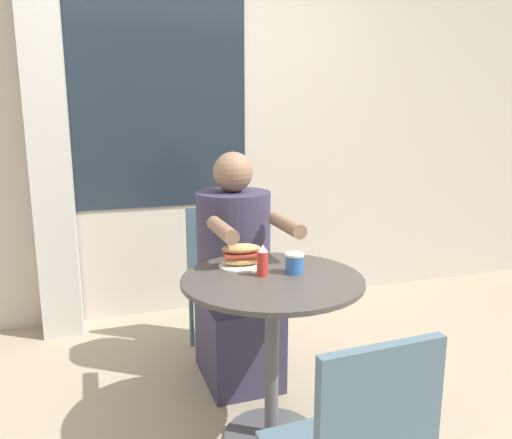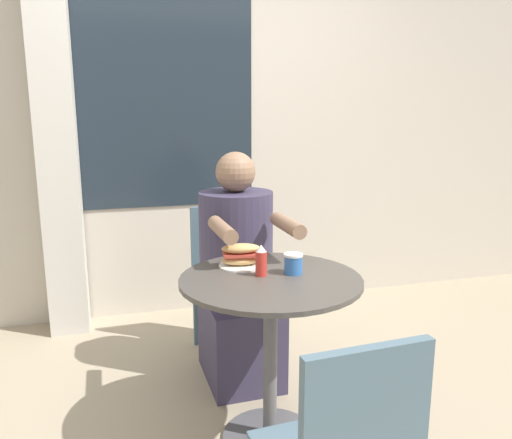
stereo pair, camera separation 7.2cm
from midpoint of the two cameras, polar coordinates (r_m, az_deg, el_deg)
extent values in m
plane|color=tan|center=(2.42, 2.50, -23.72)|extent=(8.00, 8.00, 0.00)
cube|color=beige|center=(3.57, -5.97, 11.75)|extent=(8.00, 0.08, 2.80)
cube|color=#1E2833|center=(3.49, -10.09, 13.63)|extent=(1.24, 0.01, 1.49)
cube|color=beige|center=(3.36, -21.20, 7.59)|extent=(0.24, 0.24, 2.40)
cylinder|color=#47423D|center=(2.07, 2.69, -6.89)|extent=(0.76, 0.76, 0.02)
cylinder|color=#515156|center=(2.22, 2.59, -15.86)|extent=(0.06, 0.06, 0.71)
cylinder|color=#515156|center=(2.41, 2.50, -23.54)|extent=(0.42, 0.42, 0.02)
cube|color=slate|center=(2.94, -2.57, -7.29)|extent=(0.39, 0.39, 0.02)
cube|color=slate|center=(3.04, -3.44, -2.33)|extent=(0.35, 0.04, 0.42)
cylinder|color=slate|center=(2.92, 1.52, -12.17)|extent=(0.03, 0.03, 0.43)
cylinder|color=slate|center=(2.84, -4.96, -12.94)|extent=(0.03, 0.03, 0.43)
cylinder|color=slate|center=(3.21, -0.40, -9.88)|extent=(0.03, 0.03, 0.43)
cylinder|color=slate|center=(3.14, -6.27, -10.48)|extent=(0.03, 0.03, 0.43)
cube|color=#38334C|center=(2.76, -1.03, -13.45)|extent=(0.38, 0.49, 0.45)
cylinder|color=#38334C|center=(2.65, -1.51, -2.84)|extent=(0.39, 0.39, 0.56)
sphere|color=#8E6B51|center=(2.58, -1.56, 5.46)|extent=(0.21, 0.21, 0.21)
cylinder|color=#8E6B51|center=(2.34, 4.50, -0.64)|extent=(0.07, 0.31, 0.07)
cylinder|color=#8E6B51|center=(2.24, -2.94, -1.16)|extent=(0.07, 0.31, 0.07)
cube|color=slate|center=(1.36, 14.06, -21.97)|extent=(0.35, 0.05, 0.42)
cylinder|color=white|center=(2.21, -0.80, -5.28)|extent=(0.20, 0.20, 0.01)
ellipsoid|color=tan|center=(2.21, -0.80, -4.67)|extent=(0.18, 0.11, 0.04)
cube|color=#B74233|center=(2.20, -0.80, -4.00)|extent=(0.17, 0.11, 0.01)
ellipsoid|color=tan|center=(2.19, -0.80, -3.32)|extent=(0.18, 0.11, 0.04)
cylinder|color=#336BB7|center=(2.12, 5.25, -5.18)|extent=(0.08, 0.08, 0.08)
cylinder|color=white|center=(2.10, 5.27, -4.06)|extent=(0.08, 0.08, 0.01)
cylinder|color=red|center=(2.08, 1.58, -5.06)|extent=(0.05, 0.05, 0.10)
cone|color=white|center=(2.06, 1.59, -3.30)|extent=(0.04, 0.04, 0.03)
camera|label=1|loc=(0.04, -89.07, 0.20)|focal=35.00mm
camera|label=2|loc=(0.04, 90.93, -0.20)|focal=35.00mm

